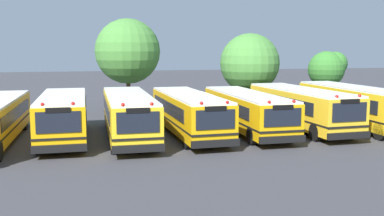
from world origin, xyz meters
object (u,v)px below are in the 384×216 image
(school_bus_1, at_px, (63,115))
(tree_2, at_px, (248,64))
(school_bus_4, at_px, (246,110))
(school_bus_6, at_px, (355,105))
(school_bus_3, at_px, (189,112))
(school_bus_5, at_px, (300,107))
(tree_3, at_px, (328,68))
(tree_1, at_px, (128,52))
(school_bus_2, at_px, (128,114))

(school_bus_1, relative_size, tree_2, 1.50)
(school_bus_4, distance_m, school_bus_6, 7.41)
(tree_2, bearing_deg, school_bus_3, -129.45)
(school_bus_5, xyz_separation_m, tree_3, (7.72, 9.63, 1.99))
(school_bus_4, bearing_deg, tree_2, -111.02)
(school_bus_5, xyz_separation_m, tree_1, (-9.83, 10.28, 3.47))
(school_bus_4, xyz_separation_m, school_bus_6, (7.39, -0.43, 0.13))
(school_bus_4, height_order, tree_2, tree_2)
(school_bus_2, distance_m, school_bus_5, 11.02)
(school_bus_2, bearing_deg, tree_2, -139.71)
(school_bus_4, bearing_deg, school_bus_1, 0.59)
(school_bus_4, bearing_deg, school_bus_2, 2.96)
(school_bus_6, bearing_deg, school_bus_1, -0.75)
(school_bus_6, xyz_separation_m, tree_1, (-13.56, 10.64, 3.43))
(school_bus_3, bearing_deg, school_bus_1, -3.11)
(school_bus_1, distance_m, tree_1, 11.78)
(school_bus_4, distance_m, tree_1, 12.45)
(school_bus_4, relative_size, tree_1, 1.43)
(school_bus_3, relative_size, tree_3, 2.13)
(school_bus_3, bearing_deg, tree_1, -78.08)
(school_bus_6, xyz_separation_m, tree_2, (-4.01, 8.88, 2.42))
(school_bus_3, height_order, school_bus_5, school_bus_5)
(school_bus_2, height_order, school_bus_5, school_bus_5)
(school_bus_2, bearing_deg, school_bus_1, -3.84)
(school_bus_2, xyz_separation_m, tree_1, (1.19, 10.49, 3.50))
(school_bus_5, relative_size, tree_3, 2.13)
(school_bus_4, bearing_deg, tree_1, -58.12)
(school_bus_5, relative_size, tree_2, 1.65)
(school_bus_1, bearing_deg, tree_2, -148.94)
(school_bus_3, xyz_separation_m, school_bus_6, (11.15, -0.20, 0.10))
(tree_3, bearing_deg, school_bus_1, -156.90)
(school_bus_4, bearing_deg, school_bus_5, 179.74)
(school_bus_1, height_order, school_bus_4, school_bus_1)
(school_bus_6, xyz_separation_m, tree_3, (3.99, 9.99, 1.95))
(school_bus_4, height_order, tree_1, tree_1)
(school_bus_1, xyz_separation_m, tree_3, (22.35, 9.53, 2.01))
(school_bus_6, relative_size, tree_3, 2.27)
(school_bus_3, bearing_deg, school_bus_5, -179.81)
(school_bus_3, distance_m, tree_3, 18.15)
(school_bus_6, bearing_deg, tree_3, -111.09)
(tree_3, bearing_deg, school_bus_5, -128.71)
(school_bus_1, xyz_separation_m, school_bus_5, (14.63, -0.10, 0.02))
(school_bus_3, relative_size, school_bus_4, 0.98)
(school_bus_1, distance_m, school_bus_4, 10.96)
(school_bus_4, bearing_deg, school_bus_6, 177.47)
(school_bus_3, bearing_deg, school_bus_6, 177.93)
(tree_1, distance_m, tree_2, 9.75)
(school_bus_2, height_order, school_bus_3, school_bus_2)
(school_bus_2, relative_size, school_bus_6, 0.96)
(tree_2, xyz_separation_m, tree_3, (8.01, 1.12, -0.47))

